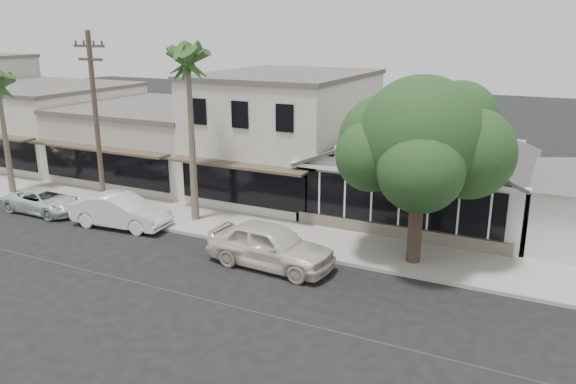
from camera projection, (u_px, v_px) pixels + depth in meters
The scene contains 12 objects.
ground at pixel (193, 297), 19.76m from camera, with size 140.00×140.00×0.00m, color black.
sidewalk_north at pixel (142, 210), 28.93m from camera, with size 90.00×3.50×0.15m, color #9E9991.
corner_shop at pixel (422, 165), 27.64m from camera, with size 10.40×8.60×5.10m.
row_building_near at pixel (286, 135), 31.73m from camera, with size 8.00×10.00×6.50m, color silver.
row_building_midnear at pixel (161, 142), 35.87m from camera, with size 10.00×10.00×4.20m, color #BCB8A9.
row_building_midfar at pixel (43, 123), 40.20m from camera, with size 11.00×10.00×5.00m, color silver.
utility_pole at pixel (96, 122), 26.69m from camera, with size 1.80×0.24×9.00m.
car_0 at pixel (270, 245), 22.05m from camera, with size 2.09×5.20×1.77m, color beige.
car_1 at pixel (121, 211), 26.48m from camera, with size 1.67×4.79×1.58m, color white.
car_2 at pixel (45, 201), 28.60m from camera, with size 2.01×4.35×1.21m, color silver.
shade_tree at pixel (421, 142), 21.29m from camera, with size 6.75×6.10×7.49m.
palm_east at pixel (188, 62), 25.25m from camera, with size 2.58×2.58×8.87m.
Camera 1 is at (10.92, -14.59, 9.11)m, focal length 35.00 mm.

